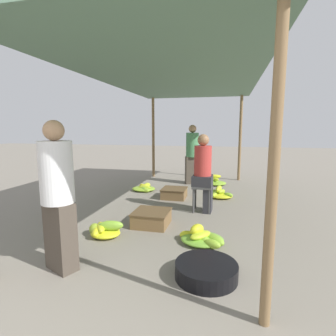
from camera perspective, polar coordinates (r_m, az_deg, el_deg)
name	(u,v)px	position (r m, az deg, el deg)	size (l,w,h in m)	color
ground_plane	(93,324)	(2.38, -15.98, -29.88)	(40.00, 40.00, 0.00)	gray
canopy_post_front_right	(273,171)	(1.96, 21.97, -0.58)	(0.08, 0.08, 2.36)	olive
canopy_post_back_left	(153,138)	(7.95, -3.22, 6.55)	(0.08, 0.08, 2.36)	olive
canopy_post_back_right	(240,139)	(7.64, 15.43, 6.17)	(0.08, 0.08, 2.36)	olive
canopy_tarp	(176,77)	(4.95, 1.77, 19.22)	(2.93, 6.12, 0.04)	#567A60
vendor_foreground	(58,195)	(2.89, -22.86, -5.35)	(0.44, 0.44, 1.55)	#4C4238
stool	(202,191)	(4.69, 7.46, -4.95)	(0.34, 0.34, 0.47)	#4C4C4C
vendor_seated	(204,171)	(4.62, 7.81, -0.75)	(0.36, 0.36, 1.37)	#2D2D33
basin_black	(206,271)	(2.81, 8.33, -21.22)	(0.62, 0.62, 0.15)	black
banana_pile_left_0	(104,230)	(3.79, -13.80, -12.96)	(0.55, 0.37, 0.23)	#C3D229
banana_pile_left_1	(144,188)	(6.27, -5.17, -4.36)	(0.55, 0.60, 0.16)	#97C131
banana_pile_right_0	(202,238)	(3.53, 7.36, -14.82)	(0.65, 0.51, 0.24)	yellow
banana_pile_right_1	(220,194)	(5.73, 11.19, -5.56)	(0.55, 0.52, 0.25)	#90BE32
banana_pile_right_2	(214,182)	(6.99, 9.99, -2.97)	(0.60, 0.63, 0.27)	#78B437
crate_near	(152,218)	(4.08, -3.59, -10.81)	(0.53, 0.53, 0.23)	brown
crate_mid	(174,193)	(5.59, 1.36, -5.48)	(0.51, 0.51, 0.21)	brown
shopper_walking_mid	(192,153)	(6.96, 5.30, 3.17)	(0.43, 0.43, 1.56)	#4C4238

